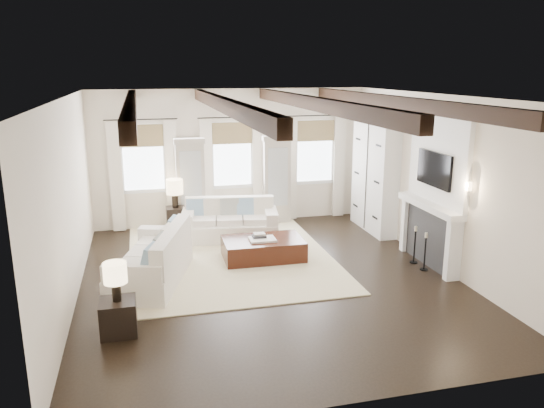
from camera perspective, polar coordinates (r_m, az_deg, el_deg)
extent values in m
plane|color=black|center=(9.55, -0.27, -8.07)|extent=(7.50, 7.50, 0.00)
cube|color=white|center=(12.67, -4.34, 5.04)|extent=(6.50, 0.04, 3.20)
cube|color=white|center=(5.64, 8.88, -7.05)|extent=(6.50, 0.04, 3.20)
cube|color=white|center=(8.89, -21.09, 0.10)|extent=(0.04, 7.50, 3.20)
cube|color=white|center=(10.31, 17.56, 2.26)|extent=(0.04, 7.50, 3.20)
cube|color=white|center=(8.84, -0.30, 11.49)|extent=(6.50, 7.50, 0.04)
cube|color=black|center=(8.59, -14.93, 10.13)|extent=(0.16, 7.40, 0.22)
cube|color=black|center=(8.70, -5.19, 10.60)|extent=(0.16, 7.40, 0.22)
cube|color=black|center=(9.05, 4.40, 10.76)|extent=(0.16, 7.40, 0.22)
cube|color=black|center=(9.61, 12.79, 10.66)|extent=(0.16, 7.40, 0.22)
cube|color=white|center=(12.45, -13.68, 4.75)|extent=(0.90, 0.03, 1.45)
cube|color=olive|center=(12.32, -13.83, 7.13)|extent=(0.94, 0.04, 0.50)
cube|color=white|center=(12.43, -16.43, 2.77)|extent=(0.28, 0.08, 2.50)
cube|color=white|center=(12.44, -10.72, 3.11)|extent=(0.28, 0.08, 2.50)
cylinder|color=black|center=(12.23, -13.93, 8.82)|extent=(1.60, 0.02, 0.02)
cube|color=white|center=(12.63, -4.32, 5.24)|extent=(0.90, 0.03, 1.45)
cube|color=olive|center=(12.50, -4.32, 7.60)|extent=(0.94, 0.04, 0.50)
cube|color=white|center=(12.51, -7.01, 3.32)|extent=(0.28, 0.08, 2.50)
cube|color=white|center=(12.72, -1.45, 3.60)|extent=(0.28, 0.08, 2.50)
cylinder|color=black|center=(12.41, -4.31, 9.27)|extent=(1.60, 0.02, 0.02)
cube|color=white|center=(13.13, 4.57, 5.59)|extent=(0.90, 0.03, 1.45)
cube|color=olive|center=(13.00, 4.71, 7.85)|extent=(0.94, 0.04, 0.50)
cube|color=white|center=(12.91, 2.07, 3.77)|extent=(0.28, 0.08, 2.50)
cube|color=white|center=(13.30, 7.22, 3.98)|extent=(0.28, 0.08, 2.50)
cylinder|color=black|center=(12.92, 4.81, 9.46)|extent=(1.60, 0.02, 0.02)
cube|color=#BBB1A3|center=(12.43, -8.77, 1.92)|extent=(0.64, 0.38, 2.00)
cube|color=#B2B7BA|center=(12.21, -8.71, 2.41)|extent=(0.48, 0.02, 1.40)
cube|color=#BBB1A3|center=(12.25, -8.96, 6.77)|extent=(0.70, 0.42, 0.12)
cube|color=#BBB1A3|center=(12.78, 0.42, 2.42)|extent=(0.64, 0.38, 2.00)
cube|color=#B2B7BA|center=(12.56, 0.65, 2.91)|extent=(0.48, 0.02, 1.40)
cube|color=#BBB1A3|center=(12.60, 0.43, 7.15)|extent=(0.70, 0.42, 0.12)
cube|color=#252527|center=(10.52, 16.71, -3.36)|extent=(0.18, 1.50, 1.10)
cube|color=black|center=(10.55, 16.52, -4.15)|extent=(0.10, 0.90, 0.70)
cube|color=white|center=(9.84, 18.92, -4.76)|extent=(0.26, 0.14, 1.10)
cube|color=white|center=(11.18, 14.42, -2.16)|extent=(0.26, 0.14, 1.10)
cube|color=white|center=(10.32, 16.62, -0.17)|extent=(0.32, 1.90, 0.12)
cube|color=white|center=(10.19, 17.53, 4.99)|extent=(0.10, 1.90, 1.80)
cube|color=black|center=(10.20, 17.09, 3.60)|extent=(0.07, 1.10, 0.64)
cylinder|color=#FFD899|center=(9.36, 20.42, 1.79)|extent=(0.10, 0.10, 0.14)
cube|color=silver|center=(12.31, 10.99, 2.89)|extent=(0.40, 1.70, 2.50)
cube|color=black|center=(12.22, 10.10, 2.85)|extent=(0.01, 0.02, 2.40)
cube|color=beige|center=(10.74, -4.63, -5.45)|extent=(3.90, 5.01, 0.02)
cube|color=white|center=(11.65, -4.54, -2.89)|extent=(2.19, 1.26, 0.39)
cube|color=white|center=(11.88, -4.59, -0.34)|extent=(1.97, 0.54, 0.49)
cube|color=white|center=(11.60, -9.04, -1.43)|extent=(0.40, 0.91, 0.26)
cube|color=white|center=(11.59, -0.11, -1.26)|extent=(0.40, 0.91, 0.26)
cube|color=white|center=(11.55, -7.39, -1.75)|extent=(0.64, 0.67, 0.14)
cube|color=white|center=(11.53, -4.57, -1.70)|extent=(0.64, 0.67, 0.14)
cube|color=white|center=(11.54, -1.74, -1.65)|extent=(0.64, 0.67, 0.14)
cube|color=#729ABB|center=(11.73, -8.18, -0.48)|extent=(0.44, 0.28, 0.43)
cube|color=silver|center=(11.72, -6.39, -0.44)|extent=(0.44, 0.28, 0.43)
cube|color=#B9B09F|center=(11.71, -4.59, -0.41)|extent=(0.44, 0.28, 0.43)
cube|color=#729ABB|center=(11.71, -2.79, -0.37)|extent=(0.44, 0.28, 0.43)
cube|color=silver|center=(11.73, -0.99, -0.34)|extent=(0.44, 0.28, 0.43)
cube|color=white|center=(9.60, -12.82, -6.96)|extent=(1.61, 2.42, 0.42)
cube|color=white|center=(9.34, -10.69, -4.33)|extent=(0.84, 2.10, 0.53)
cube|color=white|center=(10.37, -11.51, -3.22)|extent=(0.99, 0.54, 0.28)
cube|color=white|center=(8.60, -14.67, -7.11)|extent=(0.99, 0.54, 0.28)
cube|color=white|center=(10.07, -12.28, -4.17)|extent=(0.78, 0.75, 0.15)
cube|color=white|center=(9.51, -13.23, -5.34)|extent=(0.78, 0.75, 0.15)
cube|color=white|center=(8.96, -14.29, -6.65)|extent=(0.78, 0.75, 0.15)
cube|color=#729ABB|center=(10.11, -10.67, -2.69)|extent=(0.35, 0.49, 0.46)
cube|color=silver|center=(9.62, -11.38, -3.61)|extent=(0.35, 0.49, 0.46)
cube|color=#B9B09F|center=(9.13, -12.18, -4.63)|extent=(0.35, 0.49, 0.46)
cube|color=#729ABB|center=(8.65, -13.07, -5.77)|extent=(0.35, 0.49, 0.46)
cube|color=black|center=(10.45, -0.97, -4.86)|extent=(1.57, 1.00, 0.41)
cube|color=white|center=(10.31, -1.05, -3.82)|extent=(0.51, 0.39, 0.04)
cube|color=#262628|center=(10.36, -1.39, -3.48)|extent=(0.26, 0.20, 0.04)
cube|color=beige|center=(10.39, -1.38, -3.24)|extent=(0.22, 0.17, 0.03)
cube|color=black|center=(7.93, -16.19, -11.59)|extent=(0.50, 0.50, 0.50)
cylinder|color=black|center=(7.77, -16.39, -9.03)|extent=(0.13, 0.13, 0.27)
cylinder|color=#F9D89E|center=(7.67, -16.54, -7.10)|extent=(0.33, 0.33, 0.29)
cube|color=black|center=(12.18, -10.28, -1.76)|extent=(0.41, 0.41, 0.62)
cylinder|color=black|center=(12.06, -10.38, 0.36)|extent=(0.14, 0.14, 0.31)
cylinder|color=#F9D89E|center=(11.99, -10.45, 1.84)|extent=(0.37, 0.37, 0.33)
cylinder|color=black|center=(10.35, 16.00, -6.77)|extent=(0.15, 0.15, 0.02)
cylinder|color=black|center=(10.24, 16.12, -5.15)|extent=(0.03, 0.03, 0.64)
cylinder|color=beige|center=(10.13, 16.26, -3.24)|extent=(0.05, 0.05, 0.09)
cylinder|color=black|center=(10.66, 14.98, -6.07)|extent=(0.15, 0.15, 0.02)
cylinder|color=black|center=(10.56, 15.09, -4.46)|extent=(0.03, 0.03, 0.65)
cylinder|color=beige|center=(10.45, 15.22, -2.58)|extent=(0.06, 0.06, 0.09)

